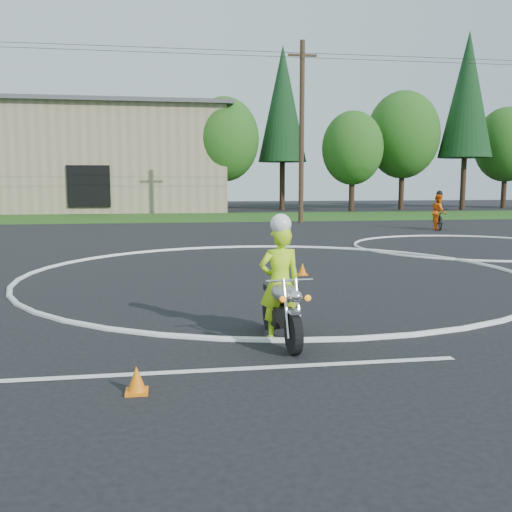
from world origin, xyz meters
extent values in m
plane|color=black|center=(0.00, 0.00, 0.00)|extent=(120.00, 120.00, 0.00)
cube|color=#1E4714|center=(0.00, 27.00, 0.01)|extent=(120.00, 10.00, 0.02)
torus|color=silver|center=(0.00, 3.00, 0.01)|extent=(12.12, 12.12, 0.12)
torus|color=silver|center=(8.00, 8.00, 0.01)|extent=(8.10, 8.10, 0.10)
cube|color=silver|center=(-3.00, -4.00, 0.01)|extent=(8.00, 0.12, 0.01)
cylinder|color=black|center=(-0.98, -3.50, 0.28)|extent=(0.14, 0.56, 0.56)
cylinder|color=black|center=(-1.05, -2.21, 0.28)|extent=(0.14, 0.56, 0.56)
cube|color=black|center=(-1.02, -2.81, 0.37)|extent=(0.29, 0.52, 0.28)
ellipsoid|color=#98989C|center=(-1.01, -2.99, 0.72)|extent=(0.37, 0.61, 0.26)
cube|color=black|center=(-1.03, -2.53, 0.69)|extent=(0.27, 0.57, 0.09)
cylinder|color=silver|center=(-1.07, -3.43, 0.60)|extent=(0.06, 0.34, 0.75)
cylinder|color=white|center=(-0.90, -3.42, 0.60)|extent=(0.06, 0.34, 0.75)
cube|color=white|center=(-0.98, -3.52, 0.58)|extent=(0.14, 0.21, 0.05)
cylinder|color=silver|center=(-0.99, -3.27, 0.95)|extent=(0.65, 0.07, 0.03)
sphere|color=silver|center=(-0.97, -3.60, 0.79)|extent=(0.17, 0.17, 0.17)
sphere|color=orange|center=(-1.14, -3.59, 0.76)|extent=(0.08, 0.08, 0.08)
sphere|color=orange|center=(-0.81, -3.57, 0.76)|extent=(0.08, 0.08, 0.08)
cylinder|color=silver|center=(-0.89, -2.43, 0.28)|extent=(0.12, 0.75, 0.07)
imported|color=#B9F219|center=(-1.01, -2.75, 0.82)|extent=(0.62, 0.43, 1.64)
sphere|color=white|center=(-1.01, -2.80, 1.67)|extent=(0.30, 0.30, 0.30)
imported|color=black|center=(10.39, 15.12, 0.52)|extent=(1.23, 2.08, 1.03)
imported|color=orange|center=(10.39, 15.12, 0.86)|extent=(0.87, 0.99, 1.72)
sphere|color=black|center=(10.39, 15.12, 1.74)|extent=(0.30, 0.30, 0.30)
cone|color=orange|center=(-2.95, -4.60, 0.15)|extent=(0.22, 0.22, 0.30)
cube|color=orange|center=(-2.95, -4.60, 0.01)|extent=(0.24, 0.24, 0.03)
cone|color=orange|center=(0.68, 2.81, 0.15)|extent=(0.22, 0.22, 0.30)
cube|color=orange|center=(0.68, 2.81, 0.01)|extent=(0.24, 0.24, 0.03)
cube|color=black|center=(-8.00, 31.90, 2.00)|extent=(3.00, 0.16, 3.00)
cylinder|color=#382619|center=(2.00, 34.00, 1.62)|extent=(0.44, 0.44, 3.24)
ellipsoid|color=#1E5116|center=(2.00, 34.00, 5.58)|extent=(5.40, 5.40, 6.48)
cylinder|color=#382619|center=(7.00, 36.00, 1.98)|extent=(0.44, 0.44, 3.96)
cone|color=black|center=(7.00, 36.00, 8.63)|extent=(3.96, 3.96, 9.35)
cylinder|color=#382619|center=(12.00, 33.00, 1.44)|extent=(0.44, 0.44, 2.88)
ellipsoid|color=#1E5116|center=(12.00, 33.00, 4.96)|extent=(4.80, 4.80, 5.76)
cylinder|color=#382619|center=(17.00, 35.00, 1.80)|extent=(0.44, 0.44, 3.60)
ellipsoid|color=#1E5116|center=(17.00, 35.00, 6.20)|extent=(6.00, 6.00, 7.20)
cylinder|color=#382619|center=(22.00, 34.00, 2.16)|extent=(0.44, 0.44, 4.32)
cone|color=black|center=(22.00, 34.00, 9.42)|extent=(4.32, 4.32, 10.20)
cylinder|color=#382619|center=(27.00, 36.00, 1.62)|extent=(0.44, 0.44, 3.24)
ellipsoid|color=#1E5116|center=(27.00, 36.00, 5.58)|extent=(5.40, 5.40, 6.48)
cylinder|color=#382619|center=(-2.00, 35.00, 1.44)|extent=(0.44, 0.44, 2.88)
ellipsoid|color=#1E5116|center=(-2.00, 35.00, 4.96)|extent=(4.80, 4.80, 5.76)
cylinder|color=#473321|center=(5.00, 21.00, 5.00)|extent=(0.28, 0.28, 10.00)
cube|color=#473321|center=(5.00, 21.00, 9.20)|extent=(1.60, 0.12, 0.12)
cylinder|color=black|center=(-5.00, 20.45, 9.20)|extent=(20.00, 0.02, 0.02)
cylinder|color=black|center=(-5.00, 21.55, 9.20)|extent=(20.00, 0.02, 0.02)
cylinder|color=black|center=(15.00, 20.45, 9.20)|extent=(20.00, 0.02, 0.02)
cylinder|color=black|center=(15.00, 21.55, 9.20)|extent=(20.00, 0.02, 0.02)
camera|label=1|loc=(-2.60, -10.60, 2.24)|focal=40.00mm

